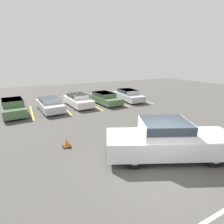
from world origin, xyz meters
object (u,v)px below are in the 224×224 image
at_px(parked_sedan_e, 128,95).
at_px(traffic_cone, 67,143).
at_px(parked_sedan_a, 13,106).
at_px(parked_sedan_d, 104,97).
at_px(pickup_truck, 170,139).
at_px(parked_sedan_b, 50,104).
at_px(parked_sedan_c, 78,100).

xyz_separation_m(parked_sedan_e, traffic_cone, (-8.97, -8.16, -0.44)).
xyz_separation_m(parked_sedan_a, parked_sedan_e, (11.59, 0.18, -0.03)).
height_order(parked_sedan_d, traffic_cone, parked_sedan_d).
distance_m(parked_sedan_d, traffic_cone, 10.15).
bearing_deg(parked_sedan_e, traffic_cone, -45.45).
distance_m(pickup_truck, parked_sedan_e, 12.39).
xyz_separation_m(parked_sedan_b, parked_sedan_d, (5.66, 0.35, -0.01)).
distance_m(pickup_truck, traffic_cone, 5.23).
bearing_deg(pickup_truck, parked_sedan_e, 91.76).
distance_m(parked_sedan_a, parked_sedan_b, 2.94).
bearing_deg(parked_sedan_b, parked_sedan_d, 88.88).
height_order(parked_sedan_a, parked_sedan_b, parked_sedan_a).
distance_m(pickup_truck, parked_sedan_c, 11.55).
relative_size(parked_sedan_e, traffic_cone, 9.28).
bearing_deg(traffic_cone, parked_sedan_b, 87.71).
distance_m(parked_sedan_a, traffic_cone, 8.41).
xyz_separation_m(parked_sedan_a, parked_sedan_c, (5.73, 0.31, -0.06)).
distance_m(parked_sedan_d, parked_sedan_e, 3.00).
relative_size(parked_sedan_a, parked_sedan_b, 1.00).
xyz_separation_m(pickup_truck, parked_sedan_a, (-6.69, 11.20, -0.21)).
bearing_deg(parked_sedan_d, parked_sedan_c, -96.76).
bearing_deg(pickup_truck, traffic_cone, 166.65).
distance_m(parked_sedan_b, parked_sedan_c, 2.83).
bearing_deg(parked_sedan_c, parked_sedan_a, -91.47).
height_order(parked_sedan_c, traffic_cone, parked_sedan_c).
bearing_deg(parked_sedan_c, traffic_cone, -25.08).
xyz_separation_m(pickup_truck, traffic_cone, (-4.07, 3.22, -0.69)).
bearing_deg(parked_sedan_b, parked_sedan_a, -97.19).
xyz_separation_m(pickup_truck, parked_sedan_b, (-3.75, 11.07, -0.28)).
relative_size(parked_sedan_b, parked_sedan_c, 1.01).
bearing_deg(parked_sedan_c, parked_sedan_e, 84.25).
xyz_separation_m(parked_sedan_b, parked_sedan_c, (2.79, 0.43, 0.01)).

